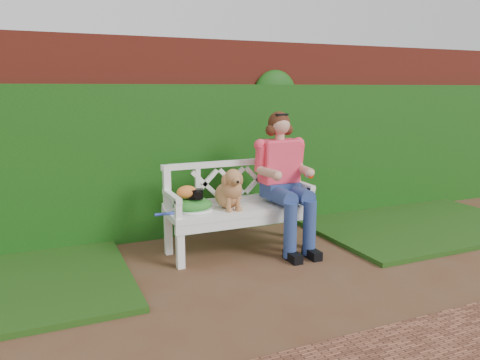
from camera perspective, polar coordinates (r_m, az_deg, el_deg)
name	(u,v)px	position (r m, az deg, el deg)	size (l,w,h in m)	color
ground	(273,284)	(4.14, 4.09, -12.51)	(60.00, 60.00, 0.00)	#502E1A
brick_wall	(200,136)	(5.57, -4.91, 5.34)	(10.00, 0.30, 2.20)	maroon
ivy_hedge	(206,160)	(5.40, -4.11, 2.49)	(10.00, 0.18, 1.70)	#1A580E
grass_right	(411,223)	(6.18, 20.17, -4.89)	(2.60, 2.00, 0.05)	#1B390F
garden_bench	(240,229)	(4.83, 0.00, -5.95)	(1.58, 0.60, 0.48)	white
seated_woman	(281,181)	(4.90, 5.04, -0.13)	(0.60, 0.80, 1.41)	#E3436D
dog	(229,188)	(4.62, -1.33, -0.96)	(0.28, 0.38, 0.42)	#A66C45
tennis_racket	(194,211)	(4.55, -5.63, -3.75)	(0.60, 0.25, 0.03)	white
green_bag	(193,204)	(4.58, -5.80, -2.98)	(0.39, 0.30, 0.13)	#306F29
camera_item	(196,194)	(4.53, -5.39, -1.68)	(0.13, 0.10, 0.09)	black
baseball_glove	(187,192)	(4.53, -6.50, -1.47)	(0.20, 0.15, 0.13)	orange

